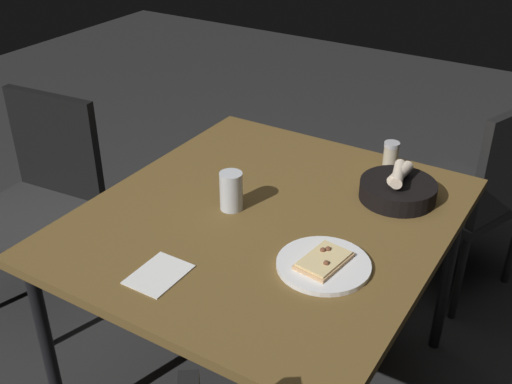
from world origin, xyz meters
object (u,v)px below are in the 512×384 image
(chair_spare, at_px, (478,187))
(chair_near, at_px, (41,192))
(bread_basket, at_px, (398,189))
(beer_glass, at_px, (231,193))
(dining_table, at_px, (266,230))
(pepper_shaker, at_px, (391,156))
(pizza_plate, at_px, (324,264))

(chair_spare, bearing_deg, chair_near, 122.83)
(bread_basket, distance_m, chair_near, 1.39)
(beer_glass, relative_size, chair_spare, 0.14)
(bread_basket, xyz_separation_m, chair_near, (-0.31, 1.32, -0.26))
(beer_glass, bearing_deg, chair_spare, -29.76)
(dining_table, height_order, pepper_shaker, pepper_shaker)
(bread_basket, bearing_deg, beer_glass, 128.08)
(chair_near, bearing_deg, dining_table, -89.34)
(pizza_plate, height_order, chair_near, chair_near)
(chair_near, distance_m, chair_spare, 1.73)
(dining_table, distance_m, pepper_shaker, 0.54)
(bread_basket, distance_m, beer_glass, 0.52)
(chair_spare, bearing_deg, beer_glass, 150.24)
(pizza_plate, bearing_deg, bread_basket, -4.96)
(pepper_shaker, distance_m, chair_near, 1.35)
(dining_table, bearing_deg, chair_spare, -24.99)
(dining_table, relative_size, beer_glass, 9.51)
(pepper_shaker, distance_m, chair_spare, 0.55)
(dining_table, xyz_separation_m, chair_near, (-0.01, 1.02, -0.17))
(beer_glass, relative_size, chair_near, 0.14)
(bread_basket, height_order, beer_glass, beer_glass)
(pizza_plate, distance_m, bread_basket, 0.45)
(dining_table, bearing_deg, chair_near, 90.66)
(dining_table, xyz_separation_m, bread_basket, (0.30, -0.30, 0.09))
(bread_basket, bearing_deg, pizza_plate, 175.04)
(dining_table, height_order, bread_basket, bread_basket)
(pizza_plate, xyz_separation_m, bread_basket, (0.44, -0.04, 0.02))
(beer_glass, height_order, chair_near, chair_near)
(chair_spare, bearing_deg, dining_table, 155.01)
(chair_near, bearing_deg, pepper_shaker, -67.45)
(dining_table, bearing_deg, bread_basket, -45.00)
(bread_basket, relative_size, beer_glass, 1.97)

